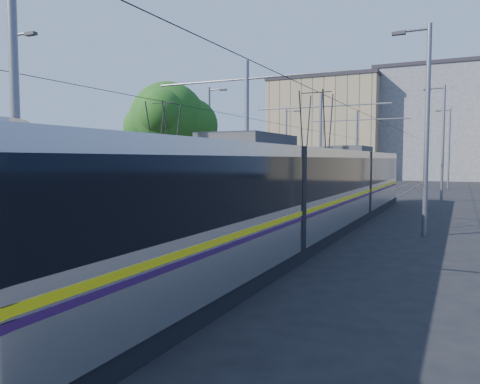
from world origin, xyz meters
The scene contains 13 objects.
ground centered at (0.00, 0.00, 0.00)m, with size 160.00×160.00×0.00m, color black.
platform centered at (0.00, 17.00, 0.15)m, with size 4.00×50.00×0.30m, color gray.
tactile_strip_left centered at (-1.45, 17.00, 0.30)m, with size 0.70×50.00×0.01m, color gray.
tactile_strip_right centered at (1.45, 17.00, 0.30)m, with size 0.70×50.00×0.01m, color gray.
rails centered at (0.00, 17.00, 0.02)m, with size 8.71×70.00×0.03m.
tram_left centered at (-3.60, 6.76, 1.71)m, with size 2.43×28.58×5.50m.
tram_right centered at (3.60, 6.57, 1.86)m, with size 2.43×31.41×5.50m.
catenary centered at (0.00, 14.15, 4.52)m, with size 9.20×70.00×7.00m.
street_lamps centered at (0.00, 21.00, 4.18)m, with size 15.18×38.22×8.00m.
shelter centered at (-0.08, 13.47, 1.38)m, with size 0.75×1.03×2.07m.
tree centered at (-8.23, 14.61, 5.36)m, with size 5.46×5.05×7.93m.
building_left centered at (-10.00, 60.00, 7.54)m, with size 16.32×12.24×15.05m.
building_centre centered at (6.00, 64.00, 8.08)m, with size 18.36×14.28×16.13m.
Camera 1 is at (8.75, -11.10, 2.93)m, focal length 35.00 mm.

